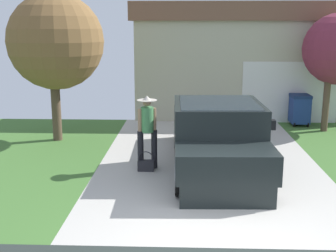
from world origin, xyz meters
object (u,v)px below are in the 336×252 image
(pickup_truck, at_px, (217,139))
(house_with_garage, at_px, (249,56))
(handbag, at_px, (146,165))
(person_with_hat, at_px, (147,127))
(wheeled_trash_bin, at_px, (300,109))
(neighbor_tree, at_px, (52,42))

(pickup_truck, bearing_deg, house_with_garage, -104.19)
(pickup_truck, height_order, handbag, pickup_truck)
(person_with_hat, relative_size, house_with_garage, 0.19)
(pickup_truck, relative_size, handbag, 11.61)
(person_with_hat, height_order, house_with_garage, house_with_garage)
(handbag, relative_size, wheeled_trash_bin, 0.45)
(pickup_truck, bearing_deg, wheeled_trash_bin, -124.63)
(handbag, relative_size, house_with_garage, 0.05)
(handbag, height_order, wheeled_trash_bin, wheeled_trash_bin)
(house_with_garage, relative_size, wheeled_trash_bin, 8.67)
(person_with_hat, xyz_separation_m, house_with_garage, (3.41, 8.17, 1.05))
(person_with_hat, bearing_deg, house_with_garage, 46.05)
(wheeled_trash_bin, bearing_deg, person_with_hat, -134.67)
(house_with_garage, relative_size, neighbor_tree, 2.15)
(handbag, distance_m, neighbor_tree, 4.61)
(house_with_garage, bearing_deg, neighbor_tree, -137.03)
(person_with_hat, bearing_deg, handbag, -121.01)
(pickup_truck, height_order, house_with_garage, house_with_garage)
(pickup_truck, height_order, neighbor_tree, neighbor_tree)
(handbag, bearing_deg, pickup_truck, 4.95)
(pickup_truck, distance_m, handbag, 1.71)
(person_with_hat, distance_m, handbag, 0.85)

